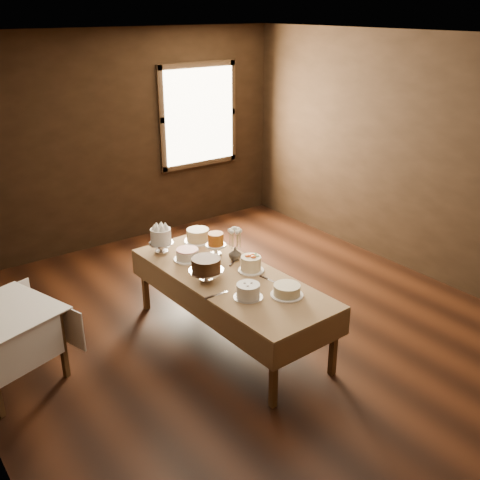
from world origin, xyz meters
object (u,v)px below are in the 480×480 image
object	(u,v)px
display_table	(230,280)
cake_flowers	(251,264)
cake_server_d	(236,259)
cake_chocolate	(206,270)
cake_server_c	(211,266)
flower_vase	(235,254)
side_table	(2,321)
cake_server_a	(254,286)
cake_speckled	(198,236)
cake_server_e	(221,293)
cake_meringue	(161,241)
cake_caramel	(216,245)
cake_server_b	(273,282)
cake_swirl	(248,291)
cake_cream	(287,291)
cake_lattice	(187,255)

from	to	relation	value
display_table	cake_flowers	distance (m)	0.26
display_table	cake_server_d	xyz separation A→B (m)	(0.25, 0.25, 0.05)
cake_chocolate	cake_server_c	size ratio (longest dim) A/B	1.36
display_table	cake_server_c	bearing A→B (deg)	98.11
cake_flowers	flower_vase	distance (m)	0.30
side_table	cake_server_a	size ratio (longest dim) A/B	4.34
cake_speckled	cake_server_e	distance (m)	1.22
cake_meringue	flower_vase	distance (m)	0.79
cake_speckled	cake_server_e	size ratio (longest dim) A/B	1.26
cake_server_a	cake_server_d	world-z (taller)	same
cake_chocolate	flower_vase	size ratio (longest dim) A/B	2.41
cake_meringue	cake_flowers	distance (m)	1.02
cake_caramel	cake_server_c	distance (m)	0.31
side_table	cake_server_b	bearing A→B (deg)	-22.49
side_table	cake_swirl	xyz separation A→B (m)	(1.81, -1.01, 0.14)
cake_server_a	cake_server_c	size ratio (longest dim) A/B	1.00
cake_server_c	cake_server_a	bearing A→B (deg)	-165.93
cake_server_d	flower_vase	bearing A→B (deg)	118.50
cake_flowers	cake_server_a	bearing A→B (deg)	-122.17
cake_swirl	cake_meringue	bearing A→B (deg)	95.67
cake_server_b	cake_swirl	bearing A→B (deg)	-83.77
cake_server_d	cake_server_e	distance (m)	0.73
cake_server_d	cake_server_e	xyz separation A→B (m)	(-0.53, -0.50, 0.00)
cake_server_d	cake_server_e	size ratio (longest dim) A/B	1.00
cake_server_a	cake_server_c	world-z (taller)	same
flower_vase	cake_flowers	bearing A→B (deg)	-94.88
cake_swirl	side_table	bearing A→B (deg)	150.89
cake_meringue	cake_swirl	size ratio (longest dim) A/B	1.11
cake_swirl	cake_server_d	world-z (taller)	cake_swirl
flower_vase	cake_meringue	bearing A→B (deg)	129.79
cake_meringue	cake_cream	xyz separation A→B (m)	(0.43, -1.48, -0.07)
cake_server_c	cake_caramel	bearing A→B (deg)	-39.04
cake_caramel	cake_cream	size ratio (longest dim) A/B	0.83
cake_lattice	cake_server_c	distance (m)	0.30
cake_server_c	cake_speckled	bearing A→B (deg)	-16.62
cake_server_b	side_table	bearing A→B (deg)	-122.11
cake_cream	cake_server_e	bearing A→B (deg)	140.71
cake_flowers	cake_cream	bearing A→B (deg)	-94.53
cake_lattice	cake_flowers	distance (m)	0.68
cake_cream	cake_server_d	size ratio (longest dim) A/B	1.24
cake_cream	cake_server_e	world-z (taller)	cake_cream
cake_flowers	cake_swirl	world-z (taller)	cake_flowers
cake_caramel	cake_server_e	bearing A→B (deg)	-121.20
cake_server_e	cake_server_c	bearing A→B (deg)	65.50
cake_server_b	cake_meringue	bearing A→B (deg)	-166.99
cake_cream	cake_server_d	bearing A→B (deg)	84.91
cake_meringue	display_table	bearing A→B (deg)	-73.59
cake_server_a	cake_server_b	xyz separation A→B (m)	(0.19, -0.04, 0.00)
cake_flowers	cake_caramel	bearing A→B (deg)	96.47
cake_meringue	cake_lattice	bearing A→B (deg)	-69.48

